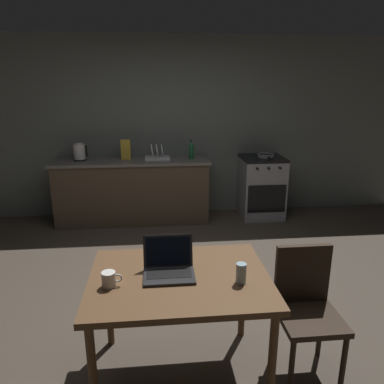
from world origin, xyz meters
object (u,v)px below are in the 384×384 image
(chair, at_px, (306,303))
(frying_pan, at_px, (266,155))
(electric_kettle, at_px, (79,152))
(laptop, at_px, (169,267))
(drinking_glass, at_px, (241,273))
(coffee_mug, at_px, (109,279))
(cereal_box, at_px, (126,149))
(stove_oven, at_px, (261,187))
(dining_table, at_px, (180,287))
(dish_rack, at_px, (157,156))
(bottle, at_px, (191,150))

(chair, bearing_deg, frying_pan, 59.66)
(electric_kettle, bearing_deg, frying_pan, -0.64)
(laptop, distance_m, drinking_glass, 0.46)
(coffee_mug, height_order, cereal_box, cereal_box)
(stove_oven, xyz_separation_m, coffee_mug, (-1.83, -3.11, 0.35))
(stove_oven, bearing_deg, chair, -100.40)
(dining_table, height_order, coffee_mug, coffee_mug)
(laptop, height_order, cereal_box, cereal_box)
(stove_oven, height_order, electric_kettle, electric_kettle)
(electric_kettle, relative_size, dish_rack, 0.70)
(dining_table, bearing_deg, cereal_box, 99.92)
(dining_table, distance_m, cereal_box, 3.13)
(cereal_box, bearing_deg, electric_kettle, -178.16)
(bottle, relative_size, cereal_box, 0.97)
(frying_pan, distance_m, cereal_box, 1.98)
(chair, relative_size, laptop, 2.75)
(electric_kettle, xyz_separation_m, cereal_box, (0.62, 0.02, 0.02))
(bottle, distance_m, drinking_glass, 3.11)
(coffee_mug, bearing_deg, chair, 3.32)
(frying_pan, bearing_deg, dining_table, -115.65)
(laptop, relative_size, coffee_mug, 2.61)
(stove_oven, bearing_deg, dish_rack, 179.91)
(drinking_glass, height_order, dish_rack, dish_rack)
(stove_oven, bearing_deg, dining_table, -114.87)
(bottle, height_order, frying_pan, bottle)
(frying_pan, height_order, dish_rack, dish_rack)
(dining_table, height_order, dish_rack, dish_rack)
(stove_oven, relative_size, frying_pan, 2.16)
(laptop, bearing_deg, drinking_glass, -11.57)
(bottle, xyz_separation_m, drinking_glass, (-0.00, -3.10, -0.20))
(stove_oven, xyz_separation_m, dish_rack, (-1.51, 0.00, 0.50))
(electric_kettle, xyz_separation_m, dish_rack, (1.06, 0.00, -0.07))
(dining_table, height_order, cereal_box, cereal_box)
(coffee_mug, distance_m, dish_rack, 3.14)
(stove_oven, relative_size, coffee_mug, 7.30)
(coffee_mug, height_order, dish_rack, dish_rack)
(chair, bearing_deg, bottle, 79.97)
(dining_table, relative_size, dish_rack, 3.34)
(dining_table, height_order, frying_pan, frying_pan)
(chair, bearing_deg, stove_oven, 60.45)
(electric_kettle, xyz_separation_m, drinking_glass, (1.53, -3.15, -0.19))
(electric_kettle, bearing_deg, drinking_glass, -64.17)
(chair, height_order, dish_rack, dish_rack)
(laptop, distance_m, bottle, 2.99)
(drinking_glass, xyz_separation_m, cereal_box, (-0.90, 3.17, 0.22))
(electric_kettle, relative_size, bottle, 0.90)
(stove_oven, relative_size, drinking_glass, 7.11)
(frying_pan, relative_size, dish_rack, 1.22)
(chair, distance_m, dish_rack, 3.22)
(electric_kettle, relative_size, frying_pan, 0.58)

